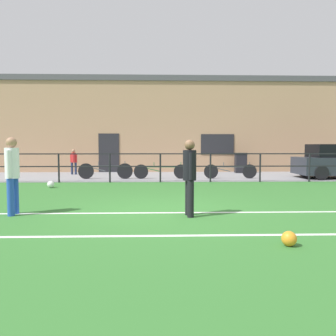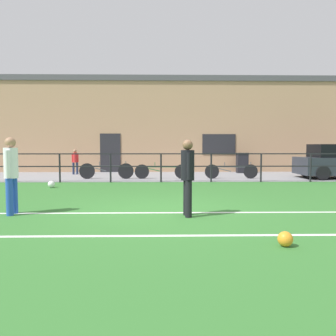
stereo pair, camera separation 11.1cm
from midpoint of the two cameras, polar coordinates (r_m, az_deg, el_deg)
The scene contains 15 objects.
ground at distance 7.62m, azimuth -0.75°, elevation -7.40°, with size 60.00×44.00×0.04m, color #33702D.
field_line_touchline at distance 7.45m, azimuth -0.74°, elevation -7.50°, with size 36.00×0.11×0.00m, color white.
field_line_hash at distance 5.62m, azimuth -0.59°, elevation -11.27°, with size 36.00×0.11×0.00m, color white.
pavement_strip at distance 16.04m, azimuth -0.98°, elevation -1.39°, with size 48.00×5.00×0.02m, color gray.
perimeter_fence at distance 13.50m, azimuth -0.95°, elevation 0.77°, with size 36.07×0.07×1.15m.
clubhouse_facade at distance 19.71m, azimuth -1.03°, elevation 7.17°, with size 28.00×2.56×5.22m.
player_goalkeeper at distance 6.99m, azimuth 3.75°, elevation -0.84°, with size 0.28×0.43×1.58m.
player_striker at distance 7.86m, azimuth -24.42°, elevation -0.44°, with size 0.29×0.45×1.63m.
soccer_ball_match at distance 5.32m, azimuth 19.61°, elevation -11.13°, with size 0.22×0.22×0.22m, color orange.
soccer_ball_spare at distance 12.46m, azimuth -18.71°, elevation -2.59°, with size 0.24×0.24×0.24m, color white.
spectator_child at distance 17.54m, azimuth -15.11°, elevation 1.29°, with size 0.34×0.22×1.25m.
bicycle_parked_0 at distance 14.90m, azimuth -10.08°, elevation -0.45°, with size 2.34×0.04×0.76m.
bicycle_parked_2 at distance 15.05m, azimuth 10.74°, elevation -0.52°, with size 2.31×0.04×0.72m.
bicycle_parked_3 at distance 14.72m, azimuth -0.85°, elevation -0.54°, with size 2.35×0.04×0.72m.
trash_bin_0 at distance 18.30m, azimuth 12.48°, elevation 0.86°, with size 0.60×0.51×1.05m.
Camera 2 is at (0.00, -7.48, 1.46)m, focal length 36.40 mm.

